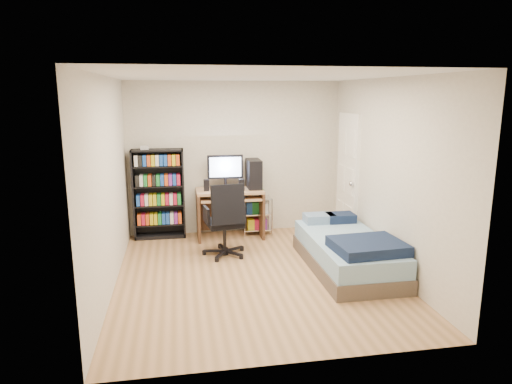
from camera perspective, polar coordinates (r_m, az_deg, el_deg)
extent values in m
cube|color=tan|center=(6.00, -0.07, -10.52)|extent=(3.50, 4.00, 0.04)
cube|color=silver|center=(5.54, -0.08, 14.52)|extent=(3.50, 4.00, 0.04)
cube|color=beige|center=(7.60, -2.68, 4.27)|extent=(3.50, 0.04, 2.50)
cube|color=beige|center=(3.71, 5.27, -4.21)|extent=(3.50, 0.04, 2.50)
cube|color=beige|center=(5.61, -18.18, 0.85)|extent=(0.04, 4.00, 2.50)
cube|color=beige|center=(6.18, 16.33, 1.96)|extent=(0.04, 4.00, 2.50)
cube|color=black|center=(7.47, -12.05, -0.26)|extent=(0.81, 0.27, 1.44)
cube|color=black|center=(7.59, -11.89, -3.92)|extent=(0.76, 0.25, 0.02)
cube|color=#B8183B|center=(7.55, -11.92, -3.18)|extent=(0.70, 0.22, 0.17)
cube|color=black|center=(7.51, -11.99, -1.60)|extent=(0.76, 0.25, 0.02)
cube|color=#194BB1|center=(7.47, -12.03, -0.85)|extent=(0.70, 0.22, 0.17)
cube|color=black|center=(7.44, -12.10, 0.76)|extent=(0.76, 0.25, 0.02)
cube|color=gold|center=(7.41, -12.14, 1.53)|extent=(0.70, 0.22, 0.17)
cube|color=black|center=(7.38, -12.21, 3.16)|extent=(0.76, 0.25, 0.02)
cube|color=#1B7D31|center=(7.36, -12.25, 3.95)|extent=(0.70, 0.22, 0.17)
cube|color=silver|center=(7.36, -13.72, 5.41)|extent=(0.13, 0.11, 0.06)
cube|color=tan|center=(7.32, -3.32, 0.17)|extent=(1.06, 0.58, 0.04)
cube|color=#38281E|center=(7.38, -7.22, -3.00)|extent=(0.04, 0.58, 0.75)
cube|color=#38281E|center=(7.49, 0.59, -2.67)|extent=(0.04, 0.58, 0.75)
cube|color=#38281E|center=(7.67, -3.52, -2.17)|extent=(1.02, 0.03, 0.69)
cube|color=tan|center=(7.26, -3.24, -0.79)|extent=(0.95, 0.48, 0.03)
cube|color=black|center=(7.24, -3.22, -0.62)|extent=(0.47, 0.16, 0.03)
cube|color=black|center=(7.36, -3.87, 3.16)|extent=(0.57, 0.05, 0.38)
cube|color=#CCE2FF|center=(7.33, -3.85, 3.12)|extent=(0.51, 0.01, 0.32)
cube|color=black|center=(7.38, -0.29, 2.29)|extent=(0.21, 0.44, 0.47)
cube|color=black|center=(7.22, -6.21, 0.84)|extent=(0.08, 0.08, 0.18)
cube|color=black|center=(7.22, -1.82, 0.91)|extent=(0.08, 0.08, 0.18)
cylinder|color=black|center=(6.63, -3.95, -5.61)|extent=(0.05, 0.05, 0.38)
cube|color=black|center=(6.57, -3.97, -3.85)|extent=(0.55, 0.55, 0.08)
cube|color=black|center=(6.28, -3.52, -1.57)|extent=(0.48, 0.21, 0.56)
cube|color=black|center=(6.48, -6.23, -2.84)|extent=(0.08, 0.30, 0.22)
cube|color=black|center=(6.60, -1.79, -2.49)|extent=(0.08, 0.30, 0.22)
cylinder|color=silver|center=(7.42, -1.42, -3.33)|extent=(0.02, 0.02, 0.62)
cylinder|color=silver|center=(7.48, 2.03, -3.19)|extent=(0.02, 0.02, 0.62)
cylinder|color=silver|center=(7.72, -1.72, -2.70)|extent=(0.02, 0.02, 0.62)
cylinder|color=silver|center=(7.79, 1.60, -2.58)|extent=(0.02, 0.02, 0.62)
cube|color=silver|center=(7.66, 0.13, -4.55)|extent=(0.46, 0.33, 0.02)
cube|color=silver|center=(7.59, 0.13, -2.62)|extent=(0.46, 0.33, 0.02)
cube|color=silver|center=(7.53, 0.13, -0.72)|extent=(0.46, 0.33, 0.02)
cube|color=red|center=(7.51, 0.13, -0.13)|extent=(0.20, 0.25, 0.14)
cube|color=brown|center=(6.29, 11.26, -8.51)|extent=(0.97, 1.95, 0.19)
cube|color=#87AFCA|center=(6.22, 11.34, -6.66)|extent=(0.94, 1.91, 0.23)
cube|color=#121E39|center=(5.71, 13.81, -6.63)|extent=(0.87, 0.74, 0.14)
cube|color=#90B0CC|center=(6.82, 7.90, -3.27)|extent=(0.44, 0.29, 0.13)
cube|color=#121E39|center=(6.90, 10.50, -3.16)|extent=(0.41, 0.29, 0.13)
cube|color=#3D2213|center=(6.13, 11.55, -5.70)|extent=(0.27, 0.21, 0.02)
cube|color=white|center=(7.42, 11.35, 1.89)|extent=(0.05, 0.80, 2.00)
sphere|color=silver|center=(7.12, 11.85, 1.03)|extent=(0.08, 0.08, 0.08)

